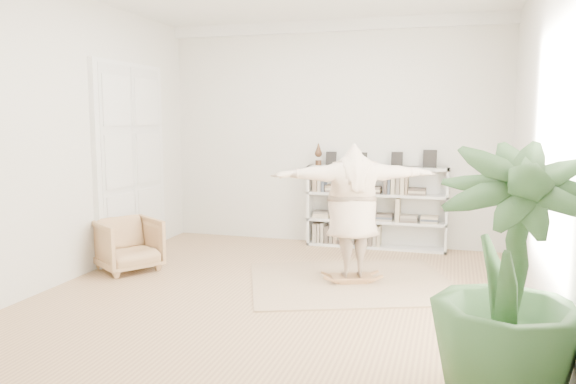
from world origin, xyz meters
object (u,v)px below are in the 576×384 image
object	(u,v)px
rocker_board	(352,277)
person	(353,208)
armchair	(128,245)
bookshelf	(376,208)
houseplant	(509,278)

from	to	relation	value
rocker_board	person	distance (m)	0.89
person	armchair	bearing A→B (deg)	-16.14
armchair	rocker_board	world-z (taller)	armchair
person	bookshelf	bearing A→B (deg)	-111.72
armchair	houseplant	distance (m)	5.24
armchair	rocker_board	xyz separation A→B (m)	(3.02, 0.27, -0.29)
houseplant	armchair	bearing A→B (deg)	151.97
rocker_board	person	xyz separation A→B (m)	(-0.00, -0.00, 0.89)
person	houseplant	bearing A→B (deg)	99.01
rocker_board	houseplant	distance (m)	3.26
bookshelf	person	distance (m)	2.08
bookshelf	armchair	world-z (taller)	bookshelf
rocker_board	houseplant	bearing A→B (deg)	-80.99
armchair	rocker_board	bearing A→B (deg)	-50.93
bookshelf	houseplant	xyz separation A→B (m)	(1.56, -4.76, 0.31)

